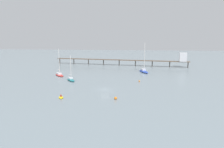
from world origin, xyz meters
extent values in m
plane|color=gray|center=(0.00, 0.00, 0.00)|extent=(400.00, 400.00, 0.00)
cube|color=brown|center=(0.00, 58.25, 3.24)|extent=(78.70, 13.52, 0.30)
cylinder|color=#38332D|center=(-38.17, 63.49, 1.55)|extent=(0.50, 0.50, 3.09)
cylinder|color=#38332D|center=(-28.63, 62.18, 1.55)|extent=(0.50, 0.50, 3.09)
cylinder|color=#38332D|center=(-19.08, 60.87, 1.55)|extent=(0.50, 0.50, 3.09)
cylinder|color=#38332D|center=(-9.54, 59.56, 1.55)|extent=(0.50, 0.50, 3.09)
cylinder|color=#38332D|center=(0.00, 58.25, 1.55)|extent=(0.50, 0.50, 3.09)
cylinder|color=#38332D|center=(9.54, 56.94, 1.55)|extent=(0.50, 0.50, 3.09)
cylinder|color=#38332D|center=(19.08, 55.63, 1.55)|extent=(0.50, 0.50, 3.09)
cylinder|color=#38332D|center=(28.63, 54.32, 1.55)|extent=(0.50, 0.50, 3.09)
cylinder|color=#38332D|center=(38.17, 53.01, 1.55)|extent=(0.50, 0.50, 3.09)
cube|color=silver|center=(35.42, 53.39, 5.75)|extent=(4.25, 4.25, 4.72)
ellipsoid|color=red|center=(-23.27, 21.93, 0.28)|extent=(6.73, 7.59, 0.56)
cube|color=silver|center=(-23.67, 22.42, 0.90)|extent=(3.06, 3.26, 0.67)
cylinder|color=silver|center=(-23.03, 21.62, 6.21)|extent=(0.21, 0.21, 11.30)
cylinder|color=silver|center=(-23.91, 22.72, 2.59)|extent=(1.91, 2.31, 0.17)
ellipsoid|color=#2D4CB7|center=(13.62, 34.81, 0.46)|extent=(5.44, 9.37, 0.92)
cube|color=silver|center=(13.36, 35.49, 1.37)|extent=(2.35, 2.78, 0.89)
cylinder|color=silver|center=(13.79, 34.38, 7.48)|extent=(0.23, 0.23, 13.13)
cylinder|color=silver|center=(13.09, 36.18, 3.28)|extent=(1.57, 3.67, 0.18)
ellipsoid|color=#1E727A|center=(-15.10, 12.13, 0.34)|extent=(5.27, 6.23, 0.69)
cube|color=silver|center=(-15.41, 12.54, 0.99)|extent=(2.34, 2.53, 0.61)
cylinder|color=silver|center=(-14.91, 11.87, 5.21)|extent=(0.20, 0.20, 9.06)
cylinder|color=silver|center=(-15.58, 12.78, 2.32)|extent=(1.47, 1.91, 0.16)
ellipsoid|color=yellow|center=(-10.82, -10.91, 0.17)|extent=(2.19, 2.94, 0.35)
cylinder|color=maroon|center=(-10.82, -10.91, 0.62)|extent=(0.47, 0.47, 0.55)
sphere|color=tan|center=(-10.82, -10.91, 1.02)|extent=(0.24, 0.24, 0.24)
sphere|color=orange|center=(4.48, -10.70, 0.39)|extent=(0.78, 0.78, 0.78)
sphere|color=orange|center=(11.21, 13.09, 0.28)|extent=(0.55, 0.55, 0.55)
camera|label=1|loc=(9.72, -66.27, 16.96)|focal=34.15mm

